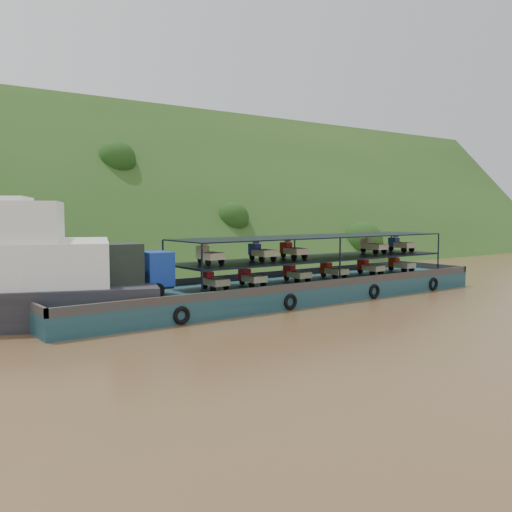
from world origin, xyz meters
TOP-DOWN VIEW (x-y plane):
  - ground at (0.00, 0.00)m, footprint 160.00×160.00m
  - hillside at (0.00, 36.00)m, footprint 140.00×39.60m
  - cargo_barge at (-1.53, 2.02)m, footprint 35.00×7.18m

SIDE VIEW (x-z plane):
  - ground at x=0.00m, z-range 0.00..0.00m
  - hillside at x=0.00m, z-range -19.80..19.80m
  - cargo_barge at x=-1.53m, z-range -1.16..3.38m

